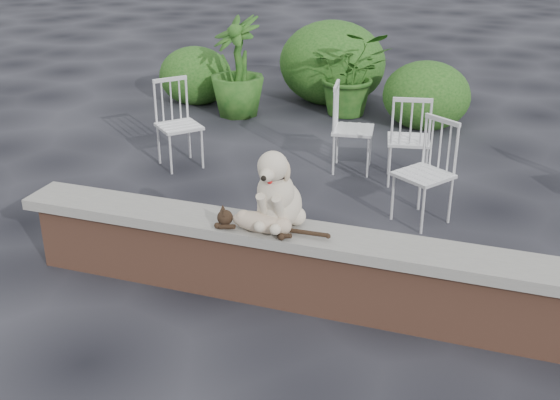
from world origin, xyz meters
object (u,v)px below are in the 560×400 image
(chair_c, at_px, (409,138))
(chair_b, at_px, (424,173))
(chair_a, at_px, (179,125))
(potted_plant_b, at_px, (237,67))
(dog, at_px, (280,185))
(chair_e, at_px, (353,128))
(cat, at_px, (261,221))
(potted_plant_a, at_px, (351,72))

(chair_c, bearing_deg, chair_b, 96.21)
(chair_a, relative_size, potted_plant_b, 0.72)
(dog, bearing_deg, potted_plant_b, 118.26)
(dog, relative_size, chair_e, 0.64)
(dog, xyz_separation_m, chair_e, (-0.11, 2.66, -0.41))
(chair_c, bearing_deg, cat, 66.57)
(chair_c, bearing_deg, potted_plant_a, -73.22)
(dog, height_order, potted_plant_b, potted_plant_b)
(dog, distance_m, chair_c, 2.61)
(chair_c, relative_size, potted_plant_a, 0.82)
(chair_a, bearing_deg, potted_plant_a, 14.65)
(chair_e, height_order, chair_b, same)
(chair_e, bearing_deg, potted_plant_a, 5.76)
(chair_a, distance_m, potted_plant_a, 2.80)
(cat, bearing_deg, dog, 63.90)
(dog, relative_size, chair_a, 0.64)
(dog, bearing_deg, chair_a, 133.24)
(chair_c, height_order, potted_plant_a, potted_plant_a)
(chair_b, distance_m, potted_plant_a, 3.36)
(chair_b, height_order, potted_plant_a, potted_plant_a)
(cat, bearing_deg, chair_c, 79.76)
(dog, height_order, chair_b, dog)
(chair_c, distance_m, chair_e, 0.63)
(chair_c, distance_m, potted_plant_a, 2.42)
(potted_plant_a, bearing_deg, chair_b, -64.97)
(dog, xyz_separation_m, potted_plant_a, (-0.64, 4.66, -0.31))
(cat, xyz_separation_m, chair_e, (-0.03, 2.81, -0.19))
(cat, xyz_separation_m, chair_c, (0.58, 2.67, -0.19))
(chair_e, xyz_separation_m, potted_plant_a, (-0.52, 2.00, 0.10))
(chair_e, relative_size, potted_plant_b, 0.72)
(chair_e, xyz_separation_m, chair_a, (-1.79, -0.50, 0.00))
(chair_a, bearing_deg, chair_e, -32.95)
(dog, xyz_separation_m, chair_a, (-1.90, 2.16, -0.41))
(chair_e, relative_size, chair_a, 1.00)
(cat, distance_m, chair_a, 2.95)
(dog, xyz_separation_m, chair_b, (0.78, 1.62, -0.41))
(chair_a, bearing_deg, chair_b, -60.02)
(chair_b, bearing_deg, potted_plant_b, 171.66)
(potted_plant_a, bearing_deg, cat, -83.40)
(chair_e, distance_m, chair_b, 1.37)
(chair_b, xyz_separation_m, chair_a, (-2.68, 0.55, 0.00))
(chair_a, xyz_separation_m, potted_plant_a, (1.26, 2.49, 0.10))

